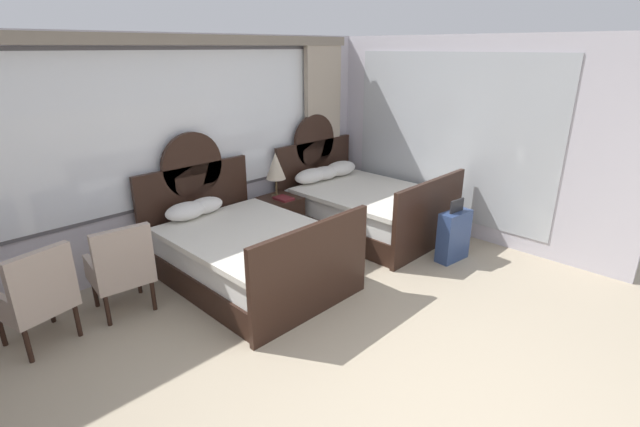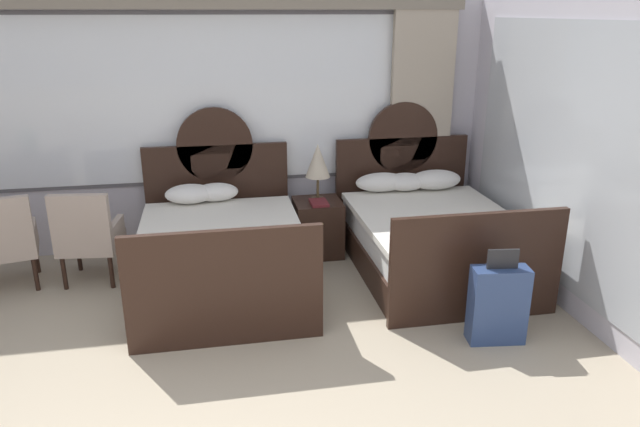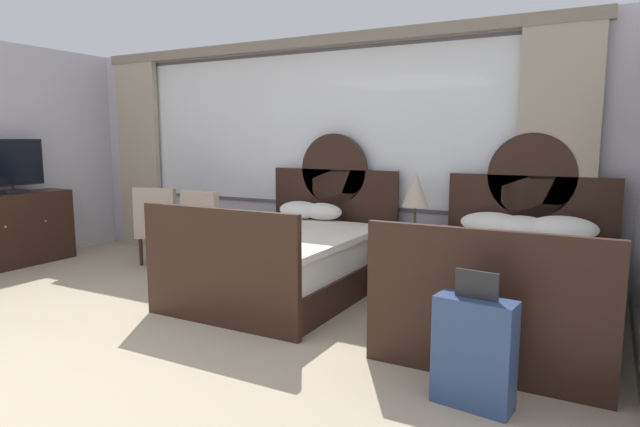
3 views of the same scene
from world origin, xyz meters
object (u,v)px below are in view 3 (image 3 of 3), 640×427
Objects in this scene: bed_near_window at (288,257)px; suitcase_on_floor at (474,352)px; nightstand_between_beds at (410,262)px; table_lamp_on_nightstand at (416,189)px; armchair_by_window_left at (210,228)px; armchair_by_window_centre at (162,224)px; tv_flatscreen at (11,166)px; bed_near_mirror at (511,283)px; book_on_nightstand at (407,232)px.

bed_near_window is 2.58m from suitcase_on_floor.
nightstand_between_beds is 0.76× the size of suitcase_on_floor.
nightstand_between_beds is 0.73m from table_lamp_on_nightstand.
armchair_by_window_centre is (-0.75, 0.00, 0.00)m from armchair_by_window_left.
bed_near_window is at bearing 9.13° from tv_flatscreen.
tv_flatscreen reaches higher than nightstand_between_beds.
bed_near_mirror is 3.53× the size of nightstand_between_beds.
armchair_by_window_centre is at bearing 30.42° from tv_flatscreen.
book_on_nightstand is 0.27× the size of armchair_by_window_centre.
bed_near_window is 1.23m from nightstand_between_beds.
armchair_by_window_centre is at bearing 175.78° from bed_near_mirror.
table_lamp_on_nightstand is at bearing 116.73° from suitcase_on_floor.
suitcase_on_floor is at bearing -8.68° from tv_flatscreen.
bed_near_window is 8.24× the size of book_on_nightstand.
bed_near_window reaches higher than armchair_by_window_centre.
bed_near_mirror is at bearing -4.22° from armchair_by_window_centre.
bed_near_mirror is 3.48× the size of table_lamp_on_nightstand.
tv_flatscreen is 0.83× the size of armchair_by_window_left.
bed_near_mirror reaches higher than book_on_nightstand.
bed_near_mirror is 3.39m from armchair_by_window_left.
armchair_by_window_left and armchair_by_window_centre have the same top height.
bed_near_mirror is 8.24× the size of book_on_nightstand.
table_lamp_on_nightstand is at bearing 6.89° from armchair_by_window_centre.
table_lamp_on_nightstand reaches higher than armchair_by_window_left.
tv_flatscreen is (-5.64, -0.59, 0.84)m from bed_near_mirror.
table_lamp_on_nightstand is 0.64× the size of armchair_by_window_centre.
armchair_by_window_left is at bearing 152.74° from suitcase_on_floor.
armchair_by_window_left is at bearing -174.89° from book_on_nightstand.
book_on_nightstand is at bearing 3.83° from armchair_by_window_centre.
tv_flatscreen is at bearing -164.65° from table_lamp_on_nightstand.
table_lamp_on_nightstand reaches higher than book_on_nightstand.
bed_near_mirror reaches higher than suitcase_on_floor.
suitcase_on_floor reaches higher than nightstand_between_beds.
armchair_by_window_centre is at bearing -176.17° from book_on_nightstand.
nightstand_between_beds is (1.06, 0.63, -0.06)m from bed_near_window.
book_on_nightstand reaches higher than nightstand_between_beds.
bed_near_window is at bearing -153.32° from book_on_nightstand.
tv_flatscreen reaches higher than armchair_by_window_left.
book_on_nightstand is (-0.02, -0.17, -0.41)m from table_lamp_on_nightstand.
bed_near_window is at bearing -149.27° from nightstand_between_beds.
book_on_nightstand is 0.33× the size of tv_flatscreen.
armchair_by_window_left reaches higher than book_on_nightstand.
bed_near_mirror is 1.45m from suitcase_on_floor.
bed_near_mirror is 2.24× the size of armchair_by_window_centre.
book_on_nightstand is at bearing 5.11° from armchair_by_window_left.
book_on_nightstand is 2.33m from armchair_by_window_left.
armchair_by_window_left is (2.26, 0.89, -0.71)m from tv_flatscreen.
table_lamp_on_nightstand reaches higher than suitcase_on_floor.
book_on_nightstand is at bearing 119.08° from suitcase_on_floor.
bed_near_mirror reaches higher than armchair_by_window_left.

